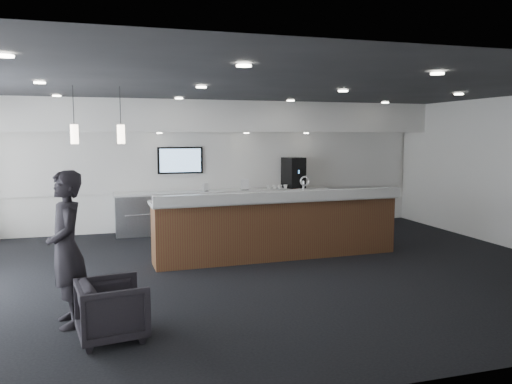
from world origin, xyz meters
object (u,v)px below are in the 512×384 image
object	(u,v)px
service_counter	(278,226)
armchair	(112,310)
coffee_machine	(293,173)
lounge_guest	(66,249)

from	to	relation	value
service_counter	armchair	size ratio (longest dim) A/B	6.33
service_counter	coffee_machine	world-z (taller)	coffee_machine
lounge_guest	coffee_machine	bearing A→B (deg)	126.95
service_counter	coffee_machine	size ratio (longest dim) A/B	6.21
coffee_machine	lounge_guest	distance (m)	7.17
armchair	service_counter	bearing A→B (deg)	-53.95
service_counter	armchair	world-z (taller)	service_counter
lounge_guest	armchair	bearing A→B (deg)	30.08
service_counter	coffee_machine	xyz separation A→B (m)	(1.40, 2.91, 0.74)
coffee_machine	armchair	world-z (taller)	coffee_machine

